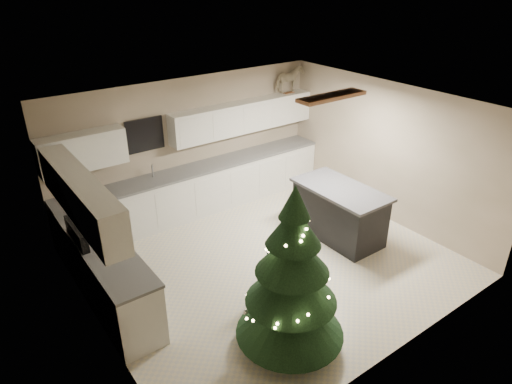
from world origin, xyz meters
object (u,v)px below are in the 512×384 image
(bar_stool, at_px, (293,221))
(rocking_horse, at_px, (289,80))
(island, at_px, (339,212))
(toddler, at_px, (271,265))
(christmas_tree, at_px, (291,285))

(bar_stool, height_order, rocking_horse, rocking_horse)
(island, xyz_separation_m, toddler, (-1.92, -0.52, -0.04))
(toddler, xyz_separation_m, rocking_horse, (2.71, 2.92, 1.84))
(island, relative_size, rocking_horse, 2.70)
(bar_stool, relative_size, christmas_tree, 0.27)
(island, distance_m, rocking_horse, 3.10)
(island, bearing_deg, toddler, -164.85)
(bar_stool, height_order, christmas_tree, christmas_tree)
(rocking_horse, bearing_deg, bar_stool, 140.41)
(christmas_tree, xyz_separation_m, rocking_horse, (3.20, 3.92, 1.35))
(christmas_tree, height_order, toddler, christmas_tree)
(island, height_order, toddler, island)
(island, xyz_separation_m, christmas_tree, (-2.41, -1.53, 0.46))
(toddler, bearing_deg, island, -24.63)
(island, xyz_separation_m, bar_stool, (-0.86, 0.25, -0.02))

